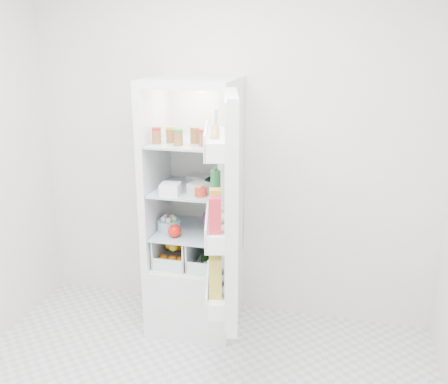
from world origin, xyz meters
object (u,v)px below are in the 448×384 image
(refrigerator, at_px, (196,237))
(fridge_door, at_px, (226,214))
(mushroom_bowl, at_px, (169,225))
(red_cabbage, at_px, (214,219))

(refrigerator, height_order, fridge_door, refrigerator)
(refrigerator, bearing_deg, mushroom_bowl, -144.48)
(refrigerator, distance_m, red_cabbage, 0.22)
(refrigerator, xyz_separation_m, mushroom_bowl, (-0.17, -0.12, 0.12))
(refrigerator, distance_m, mushroom_bowl, 0.24)
(red_cabbage, relative_size, mushroom_bowl, 1.02)
(refrigerator, height_order, red_cabbage, refrigerator)
(mushroom_bowl, bearing_deg, red_cabbage, 13.42)
(mushroom_bowl, height_order, fridge_door, fridge_door)
(red_cabbage, bearing_deg, mushroom_bowl, -166.58)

